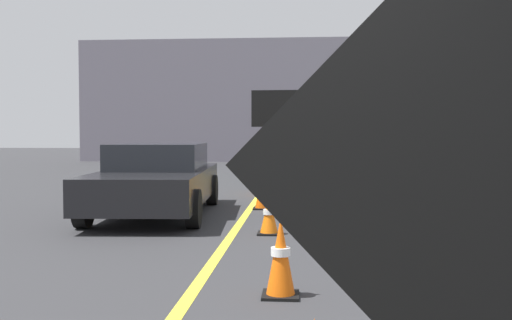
% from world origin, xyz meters
% --- Properties ---
extents(lane_center_stripe, '(0.14, 36.00, 0.01)m').
position_xyz_m(lane_center_stripe, '(0.00, 6.00, 0.00)').
color(lane_center_stripe, yellow).
rests_on(lane_center_stripe, ground).
extents(arrow_board_trailer, '(1.60, 1.85, 2.70)m').
position_xyz_m(arrow_board_trailer, '(0.57, 15.45, 0.48)').
color(arrow_board_trailer, orange).
rests_on(arrow_board_trailer, ground).
extents(box_truck, '(2.57, 7.71, 3.29)m').
position_xyz_m(box_truck, '(2.81, 22.14, 1.79)').
color(box_truck, black).
rests_on(box_truck, ground).
extents(pickup_car, '(2.30, 4.99, 1.38)m').
position_xyz_m(pickup_car, '(-1.73, 11.45, 0.70)').
color(pickup_car, black).
rests_on(pickup_car, ground).
extents(highway_guide_sign, '(2.78, 0.38, 5.00)m').
position_xyz_m(highway_guide_sign, '(4.83, 29.41, 3.42)').
color(highway_guide_sign, gray).
rests_on(highway_guide_sign, ground).
extents(far_building_block, '(15.97, 8.15, 6.75)m').
position_xyz_m(far_building_block, '(-3.37, 36.14, 3.37)').
color(far_building_block, slate).
rests_on(far_building_block, ground).
extents(traffic_cone_mid_lane, '(0.36, 0.36, 0.78)m').
position_xyz_m(traffic_cone_mid_lane, '(0.89, 5.91, 0.38)').
color(traffic_cone_mid_lane, black).
rests_on(traffic_cone_mid_lane, ground).
extents(traffic_cone_far_lane, '(0.36, 0.36, 0.62)m').
position_xyz_m(traffic_cone_far_lane, '(0.58, 9.39, 0.30)').
color(traffic_cone_far_lane, black).
rests_on(traffic_cone_far_lane, ground).
extents(traffic_cone_curbside, '(0.36, 0.36, 0.68)m').
position_xyz_m(traffic_cone_curbside, '(0.25, 12.40, 0.33)').
color(traffic_cone_curbside, black).
rests_on(traffic_cone_curbside, ground).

